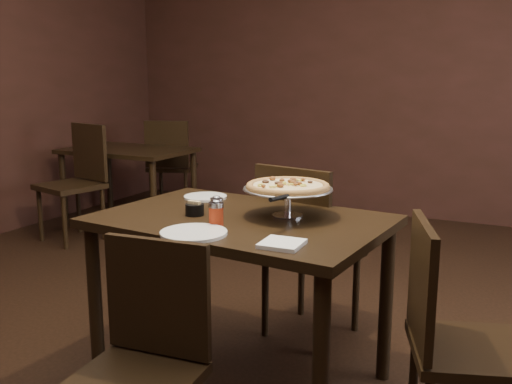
% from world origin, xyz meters
% --- Properties ---
extents(room, '(6.04, 7.04, 2.84)m').
position_xyz_m(room, '(0.06, 0.03, 1.40)').
color(room, black).
rests_on(room, ground).
extents(dining_table, '(1.31, 0.94, 0.78)m').
position_xyz_m(dining_table, '(0.09, -0.03, 0.67)').
color(dining_table, black).
rests_on(dining_table, ground).
extents(background_table, '(1.15, 0.76, 0.72)m').
position_xyz_m(background_table, '(-2.20, 2.07, 0.62)').
color(background_table, black).
rests_on(background_table, ground).
extents(pizza_stand, '(0.40, 0.40, 0.16)m').
position_xyz_m(pizza_stand, '(0.27, 0.08, 0.91)').
color(pizza_stand, silver).
rests_on(pizza_stand, dining_table).
extents(parmesan_shaker, '(0.06, 0.06, 0.10)m').
position_xyz_m(parmesan_shaker, '(0.00, -0.08, 0.82)').
color(parmesan_shaker, '#F4F1BE').
rests_on(parmesan_shaker, dining_table).
extents(pepper_flake_shaker, '(0.06, 0.06, 0.11)m').
position_xyz_m(pepper_flake_shaker, '(0.07, -0.20, 0.83)').
color(pepper_flake_shaker, maroon).
rests_on(pepper_flake_shaker, dining_table).
extents(packet_caddy, '(0.08, 0.08, 0.06)m').
position_xyz_m(packet_caddy, '(-0.11, -0.08, 0.80)').
color(packet_caddy, black).
rests_on(packet_caddy, dining_table).
extents(napkin_stack, '(0.15, 0.15, 0.02)m').
position_xyz_m(napkin_stack, '(0.43, -0.35, 0.78)').
color(napkin_stack, white).
rests_on(napkin_stack, dining_table).
extents(plate_left, '(0.22, 0.22, 0.01)m').
position_xyz_m(plate_left, '(-0.26, 0.25, 0.78)').
color(plate_left, white).
rests_on(plate_left, dining_table).
extents(plate_near, '(0.26, 0.26, 0.01)m').
position_xyz_m(plate_near, '(0.06, -0.36, 0.78)').
color(plate_near, white).
rests_on(plate_near, dining_table).
extents(serving_spatula, '(0.13, 0.13, 0.02)m').
position_xyz_m(serving_spatula, '(0.33, -0.14, 0.90)').
color(serving_spatula, silver).
rests_on(serving_spatula, pizza_stand).
extents(chair_far, '(0.52, 0.52, 0.94)m').
position_xyz_m(chair_far, '(0.19, 0.50, 0.51)').
color(chair_far, black).
rests_on(chair_far, ground).
extents(chair_near, '(0.43, 0.43, 0.84)m').
position_xyz_m(chair_near, '(0.11, -0.78, 0.46)').
color(chair_near, black).
rests_on(chair_near, ground).
extents(chair_side, '(0.53, 0.53, 0.89)m').
position_xyz_m(chair_side, '(1.02, -0.19, 0.49)').
color(chair_side, black).
rests_on(chair_side, ground).
extents(bg_chair_far, '(0.57, 0.57, 0.95)m').
position_xyz_m(bg_chair_far, '(-2.11, 2.63, 0.52)').
color(bg_chair_far, black).
rests_on(bg_chair_far, ground).
extents(bg_chair_near, '(0.56, 0.56, 0.98)m').
position_xyz_m(bg_chair_near, '(-2.25, 1.45, 0.54)').
color(bg_chair_near, black).
rests_on(bg_chair_near, ground).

